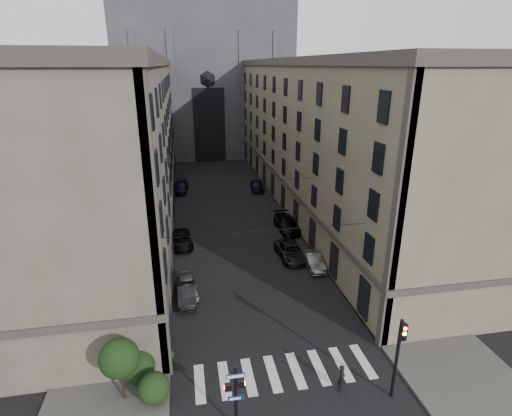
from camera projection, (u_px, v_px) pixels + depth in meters
sidewalk_left at (147, 212)px, 51.72m from camera, size 7.00×80.00×0.15m
sidewalk_right at (302, 202)px, 55.34m from camera, size 7.00×80.00×0.15m
zebra_crossing at (284, 372)px, 24.88m from camera, size 11.00×3.20×0.01m
building_left at (114, 141)px, 48.08m from camera, size 13.60×60.60×18.85m
building_right at (326, 135)px, 52.70m from camera, size 13.60×60.60×18.85m
gothic_tower at (203, 66)px, 83.56m from camera, size 35.00×23.00×58.00m
pedestrian_signal_left at (235, 393)px, 20.25m from camera, size 1.02×0.38×4.00m
traffic_light_right at (399, 350)px, 21.88m from camera, size 0.34×0.50×5.20m
shrub_cluster at (137, 367)px, 22.77m from camera, size 3.90×4.40×3.90m
tram_wires at (226, 155)px, 50.76m from camera, size 14.00×60.00×0.43m
car_left_near at (187, 286)px, 33.24m from camera, size 2.16×4.33×1.42m
car_left_midnear at (186, 294)px, 32.16m from camera, size 1.50×4.06×1.33m
car_left_midfar at (180, 240)px, 41.97m from camera, size 2.75×5.26×1.41m
car_left_far at (180, 187)px, 59.85m from camera, size 2.76×5.49×1.53m
car_right_near at (313, 261)px, 37.47m from camera, size 1.44×4.06×1.33m
car_right_midnear at (291, 251)px, 39.33m from camera, size 2.57×5.17×1.41m
car_right_midfar at (287, 224)px, 45.98m from camera, size 2.46×5.52×1.57m
car_right_far at (257, 185)px, 60.50m from camera, size 2.27×4.73×1.56m
pedestrian at (342, 378)px, 23.24m from camera, size 0.61×0.74×1.72m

